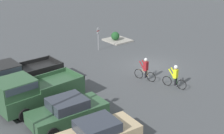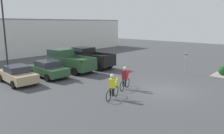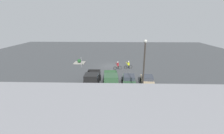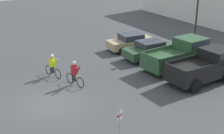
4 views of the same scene
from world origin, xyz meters
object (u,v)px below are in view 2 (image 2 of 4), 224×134
(cyclist_0, at_px, (125,78))
(shrub, at_px, (223,70))
(cyclist_1, at_px, (112,86))
(fire_lane_sign, at_px, (186,60))
(sedan_1, at_px, (48,69))
(sedan_0, at_px, (17,74))
(pickup_truck_0, at_px, (68,60))
(pickup_truck_1, at_px, (90,57))
(lamppost, at_px, (4,27))

(cyclist_0, distance_m, shrub, 9.94)
(cyclist_1, height_order, fire_lane_sign, fire_lane_sign)
(sedan_1, xyz_separation_m, shrub, (10.57, -11.90, -0.17))
(sedan_0, relative_size, shrub, 5.07)
(cyclist_1, xyz_separation_m, fire_lane_sign, (9.87, -0.70, 0.47))
(pickup_truck_0, bearing_deg, sedan_0, -173.30)
(pickup_truck_1, bearing_deg, sedan_1, -176.31)
(pickup_truck_1, bearing_deg, fire_lane_sign, -67.82)
(sedan_1, relative_size, cyclist_0, 2.53)
(fire_lane_sign, xyz_separation_m, shrub, (1.23, -3.03, -0.75))
(pickup_truck_0, relative_size, lamppost, 0.70)
(sedan_1, bearing_deg, shrub, -48.37)
(sedan_0, distance_m, fire_lane_sign, 15.08)
(cyclist_0, relative_size, fire_lane_sign, 0.79)
(cyclist_0, bearing_deg, sedan_0, 120.74)
(cyclist_0, distance_m, lamppost, 14.18)
(sedan_0, xyz_separation_m, pickup_truck_1, (8.39, 0.32, 0.40))
(cyclist_1, bearing_deg, pickup_truck_1, 54.35)
(cyclist_0, bearing_deg, cyclist_1, -162.71)
(cyclist_1, bearing_deg, pickup_truck_0, 69.59)
(shrub, bearing_deg, cyclist_0, 153.60)
(cyclist_1, bearing_deg, cyclist_0, 17.29)
(shrub, bearing_deg, sedan_1, 131.63)
(cyclist_0, bearing_deg, shrub, -26.40)
(sedan_1, height_order, cyclist_1, cyclist_1)
(sedan_0, distance_m, shrub, 17.93)
(sedan_1, distance_m, fire_lane_sign, 12.90)
(cyclist_0, xyz_separation_m, fire_lane_sign, (7.68, -1.38, 0.49))
(sedan_1, distance_m, lamppost, 7.09)
(lamppost, bearing_deg, shrub, -57.11)
(sedan_1, bearing_deg, fire_lane_sign, -43.47)
(sedan_1, height_order, fire_lane_sign, fire_lane_sign)
(sedan_0, relative_size, pickup_truck_0, 0.82)
(sedan_0, bearing_deg, cyclist_0, -59.26)
(sedan_0, height_order, pickup_truck_0, pickup_truck_0)
(shrub, bearing_deg, pickup_truck_1, 112.13)
(pickup_truck_0, height_order, cyclist_1, pickup_truck_0)
(pickup_truck_0, xyz_separation_m, shrub, (7.80, -12.60, -0.53))
(sedan_1, distance_m, cyclist_0, 7.67)
(sedan_1, distance_m, shrub, 15.92)
(sedan_0, relative_size, fire_lane_sign, 1.99)
(cyclist_0, relative_size, lamppost, 0.23)
(fire_lane_sign, relative_size, shrub, 2.55)
(sedan_0, distance_m, cyclist_1, 8.52)
(sedan_0, height_order, cyclist_0, cyclist_0)
(cyclist_0, xyz_separation_m, lamppost, (-2.66, 13.47, 3.56))
(lamppost, relative_size, shrub, 8.86)
(pickup_truck_0, bearing_deg, cyclist_1, -110.41)
(sedan_1, height_order, lamppost, lamppost)
(sedan_0, xyz_separation_m, sedan_1, (2.80, -0.04, 0.02))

